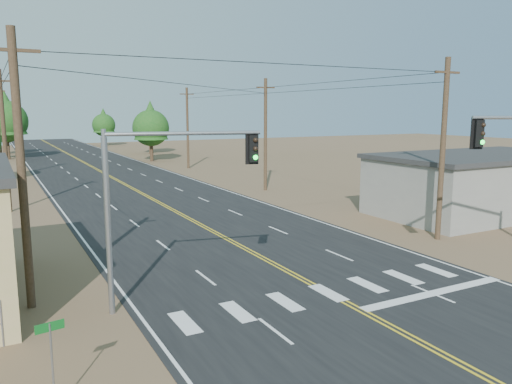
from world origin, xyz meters
TOP-DOWN VIEW (x-y plane):
  - road at (0.00, 30.00)m, footprint 15.00×200.00m
  - building_right at (19.00, 16.00)m, footprint 15.00×8.00m
  - utility_pole_left_near at (-10.50, 12.00)m, footprint 1.80×0.30m
  - utility_pole_left_mid at (-10.50, 32.00)m, footprint 1.80×0.30m
  - utility_pole_right_near at (10.50, 12.00)m, footprint 1.80×0.30m
  - utility_pole_right_mid at (10.50, 32.00)m, footprint 1.80×0.30m
  - utility_pole_right_far at (10.50, 52.00)m, footprint 1.80×0.30m
  - signal_mast_left at (-6.43, 9.65)m, footprint 5.48×1.48m
  - street_sign at (-10.50, 4.67)m, footprint 0.67×0.15m
  - tree_left_mid at (-9.09, 75.74)m, footprint 6.15×6.15m
  - tree_left_far at (-9.00, 85.88)m, footprint 4.44×4.44m
  - tree_right_near at (9.00, 62.94)m, footprint 5.18×5.18m
  - tree_right_mid at (12.54, 75.69)m, footprint 5.02×5.02m
  - tree_right_far at (9.54, 98.82)m, footprint 4.65×4.65m

SIDE VIEW (x-z plane):
  - road at x=0.00m, z-range 0.00..0.02m
  - street_sign at x=-10.50m, z-range 0.39..2.66m
  - building_right at x=19.00m, z-range 0.00..4.00m
  - signal_mast_left at x=-6.43m, z-range 1.17..7.72m
  - tree_left_far at x=-9.00m, z-range 0.82..8.23m
  - tree_right_far at x=9.54m, z-range 0.86..8.61m
  - tree_right_mid at x=12.54m, z-range 0.93..9.30m
  - utility_pole_left_near at x=-10.50m, z-range 0.12..10.12m
  - utility_pole_left_mid at x=-10.50m, z-range 0.12..10.12m
  - utility_pole_right_near at x=10.50m, z-range 0.12..10.12m
  - utility_pole_right_mid at x=10.50m, z-range 0.12..10.12m
  - utility_pole_right_far at x=10.50m, z-range 0.12..10.12m
  - tree_right_near at x=9.00m, z-range 0.96..9.59m
  - tree_left_mid at x=-9.09m, z-range 1.15..11.39m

